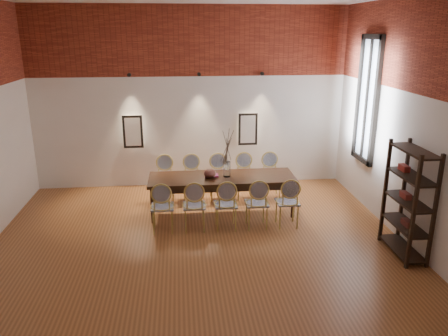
{
  "coord_description": "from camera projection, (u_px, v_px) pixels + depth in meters",
  "views": [
    {
      "loc": [
        -0.25,
        -6.27,
        3.46
      ],
      "look_at": [
        0.53,
        1.32,
        1.05
      ],
      "focal_mm": 35.0,
      "sensor_mm": 36.0,
      "label": 1
    }
  ],
  "objects": [
    {
      "name": "window_frame",
      "position": [
        367.0,
        100.0,
        8.6
      ],
      "size": [
        0.08,
        0.9,
        2.5
      ],
      "primitive_type": "cube",
      "color": "black",
      "rests_on": "wall_right"
    },
    {
      "name": "chair_near_e",
      "position": [
        287.0,
        202.0,
        7.97
      ],
      "size": [
        0.44,
        0.44,
        0.94
      ],
      "primitive_type": null,
      "rotation": [
        0.0,
        0.0,
        -0.0
      ],
      "color": "tan",
      "rests_on": "floor"
    },
    {
      "name": "chair_near_c",
      "position": [
        226.0,
        204.0,
        7.86
      ],
      "size": [
        0.44,
        0.44,
        0.94
      ],
      "primitive_type": null,
      "rotation": [
        0.0,
        0.0,
        -0.0
      ],
      "color": "tan",
      "rests_on": "floor"
    },
    {
      "name": "brick_band_right",
      "position": [
        434.0,
        46.0,
        6.38
      ],
      "size": [
        0.02,
        7.0,
        1.5
      ],
      "primitive_type": "cube",
      "color": "maroon",
      "rests_on": "ground"
    },
    {
      "name": "wall_back",
      "position": [
        190.0,
        99.0,
        9.78
      ],
      "size": [
        7.0,
        0.1,
        4.0
      ],
      "primitive_type": "cube",
      "color": "silver",
      "rests_on": "ground"
    },
    {
      "name": "spot_fixture_right",
      "position": [
        262.0,
        74.0,
        9.65
      ],
      "size": [
        0.08,
        0.1,
        0.08
      ],
      "primitive_type": "cylinder",
      "rotation": [
        1.57,
        0.0,
        0.0
      ],
      "color": "black",
      "rests_on": "wall_back"
    },
    {
      "name": "chair_far_a",
      "position": [
        165.0,
        180.0,
        9.15
      ],
      "size": [
        0.44,
        0.44,
        0.94
      ],
      "primitive_type": null,
      "rotation": [
        0.0,
        0.0,
        3.14
      ],
      "color": "tan",
      "rests_on": "floor"
    },
    {
      "name": "dining_table",
      "position": [
        222.0,
        195.0,
        8.59
      ],
      "size": [
        2.84,
        0.92,
        0.75
      ],
      "primitive_type": "cube",
      "rotation": [
        0.0,
        0.0,
        -0.0
      ],
      "color": "black",
      "rests_on": "floor"
    },
    {
      "name": "dried_branches",
      "position": [
        227.0,
        147.0,
        8.3
      ],
      "size": [
        0.5,
        0.5,
        0.7
      ],
      "primitive_type": null,
      "color": "#463829",
      "rests_on": "vase"
    },
    {
      "name": "niche_right",
      "position": [
        248.0,
        129.0,
        10.02
      ],
      "size": [
        0.36,
        0.06,
        0.66
      ],
      "primitive_type": "cube",
      "color": "#FFEAC6",
      "rests_on": "wall_back"
    },
    {
      "name": "chair_far_e",
      "position": [
        271.0,
        176.0,
        9.36
      ],
      "size": [
        0.44,
        0.44,
        0.94
      ],
      "primitive_type": null,
      "rotation": [
        0.0,
        0.0,
        3.14
      ],
      "color": "tan",
      "rests_on": "floor"
    },
    {
      "name": "window_mullion",
      "position": [
        367.0,
        100.0,
        8.6
      ],
      "size": [
        0.06,
        0.06,
        2.4
      ],
      "primitive_type": "cube",
      "color": "black",
      "rests_on": "wall_right"
    },
    {
      "name": "chair_far_d",
      "position": [
        245.0,
        177.0,
        9.31
      ],
      "size": [
        0.44,
        0.44,
        0.94
      ],
      "primitive_type": null,
      "rotation": [
        0.0,
        0.0,
        3.14
      ],
      "color": "tan",
      "rests_on": "floor"
    },
    {
      "name": "wall_front",
      "position": [
        220.0,
        249.0,
        3.04
      ],
      "size": [
        7.0,
        0.1,
        4.0
      ],
      "primitive_type": "cube",
      "color": "silver",
      "rests_on": "ground"
    },
    {
      "name": "spot_fixture_left",
      "position": [
        129.0,
        75.0,
        9.36
      ],
      "size": [
        0.08,
        0.1,
        0.08
      ],
      "primitive_type": "cylinder",
      "rotation": [
        1.57,
        0.0,
        0.0
      ],
      "color": "black",
      "rests_on": "wall_back"
    },
    {
      "name": "chair_far_c",
      "position": [
        219.0,
        178.0,
        9.26
      ],
      "size": [
        0.44,
        0.44,
        0.94
      ],
      "primitive_type": null,
      "rotation": [
        0.0,
        0.0,
        3.14
      ],
      "color": "tan",
      "rests_on": "floor"
    },
    {
      "name": "chair_near_a",
      "position": [
        162.0,
        207.0,
        7.76
      ],
      "size": [
        0.44,
        0.44,
        0.94
      ],
      "primitive_type": null,
      "rotation": [
        0.0,
        0.0,
        -0.0
      ],
      "color": "tan",
      "rests_on": "floor"
    },
    {
      "name": "wall_right",
      "position": [
        426.0,
        129.0,
        6.76
      ],
      "size": [
        0.1,
        7.0,
        4.0
      ],
      "primitive_type": "cube",
      "color": "silver",
      "rests_on": "ground"
    },
    {
      "name": "floor",
      "position": [
        200.0,
        256.0,
        7.02
      ],
      "size": [
        7.0,
        7.0,
        0.02
      ],
      "primitive_type": "cube",
      "color": "#9A5C2F",
      "rests_on": "ground"
    },
    {
      "name": "niche_left",
      "position": [
        133.0,
        132.0,
        9.77
      ],
      "size": [
        0.36,
        0.06,
        0.66
      ],
      "primitive_type": "cube",
      "color": "#FFEAC6",
      "rests_on": "wall_back"
    },
    {
      "name": "brick_band_front",
      "position": [
        219.0,
        65.0,
        2.74
      ],
      "size": [
        7.0,
        0.02,
        1.5
      ],
      "primitive_type": "cube",
      "color": "maroon",
      "rests_on": "ground"
    },
    {
      "name": "shelving_rack",
      "position": [
        408.0,
        201.0,
        6.84
      ],
      "size": [
        0.39,
        1.0,
        1.8
      ],
      "primitive_type": null,
      "rotation": [
        0.0,
        0.0,
        -0.01
      ],
      "color": "black",
      "rests_on": "floor"
    },
    {
      "name": "window_glass",
      "position": [
        368.0,
        100.0,
        8.6
      ],
      "size": [
        0.02,
        0.78,
        2.38
      ],
      "primitive_type": "cube",
      "color": "silver",
      "rests_on": "wall_right"
    },
    {
      "name": "spot_fixture_mid",
      "position": [
        199.0,
        74.0,
        9.51
      ],
      "size": [
        0.08,
        0.1,
        0.08
      ],
      "primitive_type": "cylinder",
      "rotation": [
        1.57,
        0.0,
        0.0
      ],
      "color": "black",
      "rests_on": "wall_back"
    },
    {
      "name": "bowl",
      "position": [
        210.0,
        173.0,
        8.38
      ],
      "size": [
        0.24,
        0.24,
        0.18
      ],
      "primitive_type": "ellipsoid",
      "color": "brown",
      "rests_on": "dining_table"
    },
    {
      "name": "chair_far_b",
      "position": [
        192.0,
        179.0,
        9.2
      ],
      "size": [
        0.44,
        0.44,
        0.94
      ],
      "primitive_type": null,
      "rotation": [
        0.0,
        0.0,
        3.14
      ],
      "color": "tan",
      "rests_on": "floor"
    },
    {
      "name": "chair_near_b",
      "position": [
        194.0,
        205.0,
        7.81
      ],
      "size": [
        0.44,
        0.44,
        0.94
      ],
      "primitive_type": null,
      "rotation": [
        0.0,
        0.0,
        -0.0
      ],
      "color": "tan",
      "rests_on": "floor"
    },
    {
      "name": "vase",
      "position": [
        227.0,
        169.0,
        8.44
      ],
      "size": [
        0.14,
        0.14,
        0.3
      ],
      "primitive_type": "cylinder",
      "color": "silver",
      "rests_on": "dining_table"
    },
    {
      "name": "brick_band_back",
      "position": [
        189.0,
        41.0,
        9.34
      ],
      "size": [
        7.0,
        0.02,
        1.5
      ],
      "primitive_type": "cube",
      "color": "maroon",
      "rests_on": "ground"
    },
    {
      "name": "book",
      "position": [
        212.0,
        175.0,
        8.49
      ],
      "size": [
        0.26,
        0.18,
        0.03
      ],
      "primitive_type": "cube",
      "rotation": [
        0.0,
        0.0,
        -0.0
      ],
      "color": "#841E5D",
      "rests_on": "dining_table"
    },
    {
      "name": "chair_near_d",
      "position": [
        257.0,
        203.0,
        7.92
      ],
      "size": [
        0.44,
        0.44,
        0.94
      ],
      "primitive_type": null,
      "rotation": [
        0.0,
        0.0,
        -0.0
      ],
      "color": "tan",
      "rests_on": "floor"
    }
  ]
}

